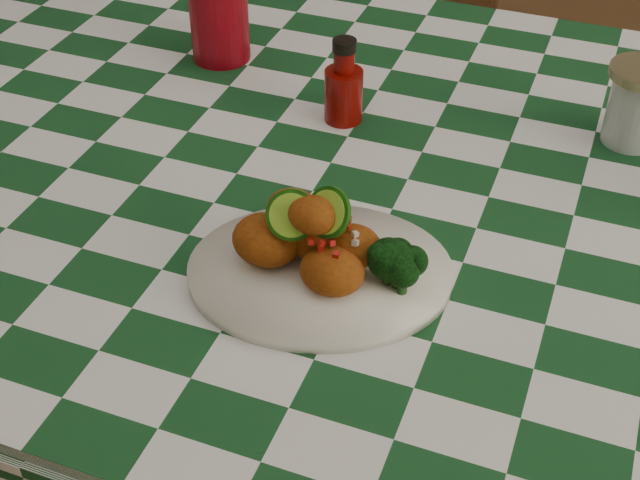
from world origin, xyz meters
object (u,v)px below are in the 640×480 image
at_px(plate, 320,273).
at_px(fried_chicken_pile, 316,232).
at_px(dining_table, 392,388).
at_px(ketchup_bottle, 344,81).
at_px(mason_jar, 637,105).
at_px(red_tumbler, 219,10).
at_px(wooden_chair_left, 366,83).

distance_m(plate, fried_chicken_pile, 0.06).
relative_size(dining_table, ketchup_bottle, 14.01).
bearing_deg(fried_chicken_pile, mason_jar, 54.22).
relative_size(plate, red_tumbler, 1.88).
height_order(fried_chicken_pile, mason_jar, fried_chicken_pile).
height_order(plate, wooden_chair_left, wooden_chair_left).
relative_size(fried_chicken_pile, mason_jar, 1.34).
distance_m(dining_table, mason_jar, 0.54).
bearing_deg(red_tumbler, dining_table, -29.99).
distance_m(ketchup_bottle, wooden_chair_left, 0.71).
bearing_deg(fried_chicken_pile, dining_table, 79.03).
relative_size(plate, fried_chicken_pile, 2.00).
bearing_deg(mason_jar, wooden_chair_left, 135.91).
bearing_deg(wooden_chair_left, dining_table, -70.15).
bearing_deg(dining_table, mason_jar, 37.31).
bearing_deg(red_tumbler, mason_jar, -1.54).
relative_size(mason_jar, wooden_chair_left, 0.11).
distance_m(plate, wooden_chair_left, 0.99).
bearing_deg(red_tumbler, ketchup_bottle, -23.43).
relative_size(fried_chicken_pile, wooden_chair_left, 0.15).
distance_m(fried_chicken_pile, red_tumbler, 0.52).
bearing_deg(red_tumbler, fried_chicken_pile, -53.01).
bearing_deg(mason_jar, dining_table, -142.69).
bearing_deg(wooden_chair_left, fried_chicken_pile, -77.28).
bearing_deg(mason_jar, ketchup_bottle, -167.21).
bearing_deg(dining_table, plate, -99.81).
xyz_separation_m(red_tumbler, mason_jar, (0.60, -0.02, -0.02)).
distance_m(dining_table, red_tumbler, 0.62).
relative_size(red_tumbler, ketchup_bottle, 1.29).
height_order(fried_chicken_pile, ketchup_bottle, ketchup_bottle).
bearing_deg(red_tumbler, plate, -52.62).
height_order(dining_table, wooden_chair_left, wooden_chair_left).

